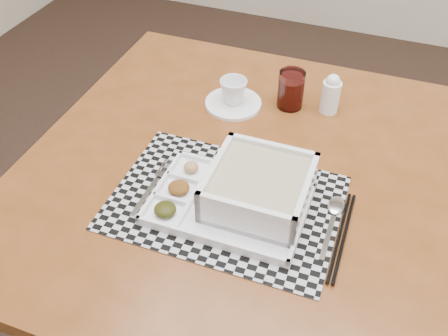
{
  "coord_description": "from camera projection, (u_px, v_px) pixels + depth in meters",
  "views": [
    {
      "loc": [
        -0.11,
        -0.6,
        1.55
      ],
      "look_at": [
        -0.39,
        0.13,
        0.83
      ],
      "focal_mm": 40.0,
      "sensor_mm": 36.0,
      "label": 1
    }
  ],
  "objects": [
    {
      "name": "dining_table",
      "position": [
        248.0,
        193.0,
        1.2
      ],
      "size": [
        1.05,
        1.05,
        0.77
      ],
      "color": "#5C3010",
      "rests_on": "ground"
    },
    {
      "name": "cup",
      "position": [
        233.0,
        91.0,
        1.3
      ],
      "size": [
        0.09,
        0.09,
        0.07
      ],
      "primitive_type": "imported",
      "rotation": [
        0.0,
        0.0,
        -0.32
      ],
      "color": "white",
      "rests_on": "saucer"
    },
    {
      "name": "juice_glass",
      "position": [
        291.0,
        91.0,
        1.29
      ],
      "size": [
        0.07,
        0.07,
        0.1
      ],
      "color": "white",
      "rests_on": "dining_table"
    },
    {
      "name": "chopsticks",
      "position": [
        342.0,
        236.0,
        0.99
      ],
      "size": [
        0.02,
        0.24,
        0.01
      ],
      "color": "black",
      "rests_on": "placemat"
    },
    {
      "name": "saucer",
      "position": [
        233.0,
        103.0,
        1.32
      ],
      "size": [
        0.15,
        0.15,
        0.01
      ],
      "primitive_type": "cylinder",
      "color": "white",
      "rests_on": "dining_table"
    },
    {
      "name": "serving_tray",
      "position": [
        251.0,
        192.0,
        1.03
      ],
      "size": [
        0.32,
        0.25,
        0.09
      ],
      "color": "white",
      "rests_on": "placemat"
    },
    {
      "name": "spoon",
      "position": [
        335.0,
        210.0,
        1.04
      ],
      "size": [
        0.04,
        0.18,
        0.01
      ],
      "color": "silver",
      "rests_on": "placemat"
    },
    {
      "name": "placemat",
      "position": [
        225.0,
        202.0,
        1.06
      ],
      "size": [
        0.48,
        0.34,
        0.0
      ],
      "primitive_type": "cube",
      "rotation": [
        0.0,
        0.0,
        0.01
      ],
      "color": "#B6B5BE",
      "rests_on": "dining_table"
    },
    {
      "name": "fork",
      "position": [
        153.0,
        185.0,
        1.1
      ],
      "size": [
        0.02,
        0.19,
        0.0
      ],
      "color": "silver",
      "rests_on": "placemat"
    },
    {
      "name": "creamer_bottle",
      "position": [
        331.0,
        94.0,
        1.27
      ],
      "size": [
        0.05,
        0.05,
        0.11
      ],
      "color": "white",
      "rests_on": "dining_table"
    }
  ]
}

